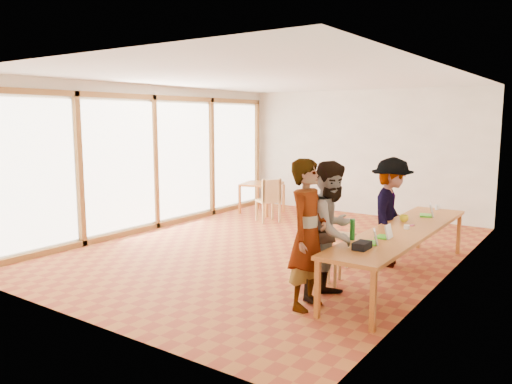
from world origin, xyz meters
TOP-DOWN VIEW (x-y plane):
  - ground at (0.00, 0.00)m, footprint 8.00×8.00m
  - wall_back at (0.00, 4.00)m, footprint 6.00×0.10m
  - wall_front at (0.00, -4.00)m, footprint 6.00×0.10m
  - wall_right at (3.00, 0.00)m, footprint 0.10×8.00m
  - window_wall at (-2.96, 0.00)m, footprint 0.10×8.00m
  - ceiling at (0.00, 0.00)m, footprint 6.00×8.00m
  - communal_table at (2.50, -0.44)m, footprint 0.80×4.00m
  - side_table at (-2.06, 2.68)m, footprint 0.90×0.90m
  - chair_near at (1.56, -1.19)m, footprint 0.50×0.50m
  - chair_mid at (1.50, -1.39)m, footprint 0.43×0.43m
  - chair_far at (1.29, -0.20)m, footprint 0.50×0.50m
  - chair_empty at (1.74, 0.98)m, footprint 0.46×0.46m
  - chair_spare at (-1.28, 1.86)m, footprint 0.64×0.64m
  - person_near at (1.89, -2.14)m, footprint 0.46×0.68m
  - person_mid at (1.98, -1.68)m, footprint 0.71×0.90m
  - person_far at (2.10, 0.19)m, footprint 0.84×1.22m
  - laptop_near at (2.46, -1.48)m, footprint 0.26×0.27m
  - laptop_mid at (2.49, -1.10)m, footprint 0.20×0.23m
  - laptop_far at (2.53, 0.73)m, footprint 0.28×0.30m
  - yellow_mug at (2.34, 0.08)m, footprint 0.14×0.14m
  - green_bottle at (2.17, -1.44)m, footprint 0.07×0.07m
  - clear_glass at (2.48, 1.41)m, footprint 0.07×0.07m
  - condiment_cup at (2.54, -0.40)m, footprint 0.08×0.08m
  - pink_phone at (2.54, -0.13)m, footprint 0.05×0.10m
  - black_pouch at (2.46, -1.81)m, footprint 0.16×0.26m

SIDE VIEW (x-z plane):
  - ground at x=0.00m, z-range 0.00..0.00m
  - chair_mid at x=1.50m, z-range 0.28..0.72m
  - chair_empty at x=1.74m, z-range 0.30..0.75m
  - chair_near at x=1.56m, z-range 0.30..0.77m
  - chair_far at x=1.29m, z-range 0.33..0.84m
  - chair_spare at x=-1.28m, z-range 0.34..0.87m
  - side_table at x=-2.06m, z-range 0.29..1.04m
  - communal_table at x=2.50m, z-range 0.33..1.08m
  - pink_phone at x=2.54m, z-range 0.75..0.76m
  - condiment_cup at x=2.54m, z-range 0.75..0.81m
  - clear_glass at x=2.48m, z-range 0.75..0.84m
  - black_pouch at x=2.46m, z-range 0.75..0.84m
  - laptop_near at x=2.46m, z-range 0.71..0.89m
  - laptop_mid at x=2.49m, z-range 0.71..0.89m
  - yellow_mug at x=2.34m, z-range 0.75..0.86m
  - laptop_far at x=2.53m, z-range 0.70..0.91m
  - person_far at x=2.10m, z-range 0.00..1.72m
  - green_bottle at x=2.17m, z-range 0.75..1.03m
  - person_mid at x=1.98m, z-range 0.00..1.79m
  - person_near at x=1.89m, z-range 0.00..1.85m
  - wall_back at x=0.00m, z-range 0.00..3.00m
  - wall_front at x=0.00m, z-range 0.00..3.00m
  - wall_right at x=3.00m, z-range 0.00..3.00m
  - window_wall at x=-2.96m, z-range 0.00..3.00m
  - ceiling at x=0.00m, z-range 3.00..3.04m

